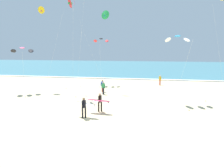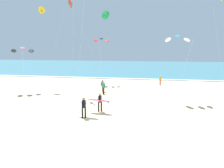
{
  "view_description": "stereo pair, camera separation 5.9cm",
  "coord_description": "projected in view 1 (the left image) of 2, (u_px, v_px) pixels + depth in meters",
  "views": [
    {
      "loc": [
        4.05,
        -14.41,
        5.56
      ],
      "look_at": [
        0.36,
        4.91,
        2.36
      ],
      "focal_mm": 34.43,
      "sensor_mm": 36.0,
      "label": 1
    },
    {
      "loc": [
        4.11,
        -14.39,
        5.56
      ],
      "look_at": [
        0.36,
        4.91,
        2.36
      ],
      "focal_mm": 34.43,
      "sensor_mm": 36.0,
      "label": 2
    }
  ],
  "objects": [
    {
      "name": "ground_plane",
      "position": [
        95.0,
        126.0,
        15.61
      ],
      "size": [
        160.0,
        160.0,
        0.0
      ],
      "primitive_type": "plane",
      "color": "beige"
    },
    {
      "name": "ocean_water",
      "position": [
        140.0,
        66.0,
        69.15
      ],
      "size": [
        160.0,
        60.0,
        0.08
      ],
      "primitive_type": "cube",
      "color": "teal",
      "rests_on": "ground"
    },
    {
      "name": "shoreline_foam",
      "position": [
        131.0,
        79.0,
        40.35
      ],
      "size": [
        160.0,
        1.15,
        0.01
      ],
      "primitive_type": "cube",
      "color": "white",
      "rests_on": "ocean_water"
    },
    {
      "name": "surfer_lead",
      "position": [
        85.0,
        105.0,
        17.49
      ],
      "size": [
        1.96,
        1.03,
        1.71
      ],
      "color": "black",
      "rests_on": "ground"
    },
    {
      "name": "surfer_trailing",
      "position": [
        99.0,
        101.0,
        18.99
      ],
      "size": [
        2.16,
        0.98,
        1.71
      ],
      "color": "black",
      "rests_on": "ground"
    },
    {
      "name": "kite_delta_emerald_near",
      "position": [
        105.0,
        15.0,
        28.15
      ],
      "size": [
        4.77,
        1.83,
        10.61
      ],
      "color": "green",
      "rests_on": "ground"
    },
    {
      "name": "kite_arc_cobalt_mid",
      "position": [
        177.0,
        39.0,
        22.28
      ],
      "size": [
        2.75,
        4.62,
        7.0
      ],
      "color": "white",
      "rests_on": "ground"
    },
    {
      "name": "kite_delta_golden_high",
      "position": [
        42.0,
        11.0,
        29.24
      ],
      "size": [
        3.7,
        0.4,
        11.32
      ],
      "color": "yellow",
      "rests_on": "ground"
    },
    {
      "name": "kite_arc_rose_distant",
      "position": [
        22.0,
        50.0,
        27.38
      ],
      "size": [
        3.44,
        4.27,
        5.83
      ],
      "color": "black",
      "rests_on": "ground"
    },
    {
      "name": "kite_arc_charcoal_close",
      "position": [
        101.0,
        40.0,
        33.58
      ],
      "size": [
        2.49,
        3.84,
        7.27
      ],
      "color": "red",
      "rests_on": "ground"
    },
    {
      "name": "kite_delta_scarlet_outer",
      "position": [
        70.0,
        2.0,
        24.85
      ],
      "size": [
        1.51,
        2.16,
        11.62
      ],
      "color": "red",
      "rests_on": "ground"
    },
    {
      "name": "bystander_blue_top",
      "position": [
        102.0,
        86.0,
        28.17
      ],
      "size": [
        0.49,
        0.24,
        1.59
      ],
      "color": "#D8593F",
      "rests_on": "ground"
    },
    {
      "name": "bystander_green_top",
      "position": [
        103.0,
        88.0,
        26.6
      ],
      "size": [
        0.49,
        0.25,
        1.59
      ],
      "color": "black",
      "rests_on": "ground"
    },
    {
      "name": "bystander_yellow_top",
      "position": [
        160.0,
        80.0,
        33.28
      ],
      "size": [
        0.37,
        0.38,
        1.59
      ],
      "color": "#D8593F",
      "rests_on": "ground"
    }
  ]
}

